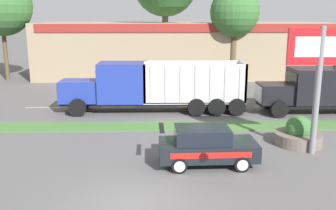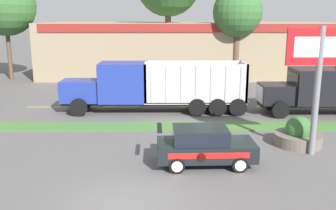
{
  "view_description": "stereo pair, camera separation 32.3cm",
  "coord_description": "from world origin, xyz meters",
  "px_view_note": "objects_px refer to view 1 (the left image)",
  "views": [
    {
      "loc": [
        1.0,
        -11.59,
        6.19
      ],
      "look_at": [
        1.5,
        8.81,
        1.39
      ],
      "focal_mm": 40.0,
      "sensor_mm": 36.0,
      "label": 1
    },
    {
      "loc": [
        1.33,
        -11.59,
        6.19
      ],
      "look_at": [
        1.5,
        8.81,
        1.39
      ],
      "focal_mm": 40.0,
      "sensor_mm": 36.0,
      "label": 2
    }
  ],
  "objects_px": {
    "store_sign_post": "(320,63)",
    "stone_planter": "(298,134)",
    "rally_car": "(206,146)",
    "dump_truck_lead": "(138,87)",
    "dump_truck_trail": "(333,89)"
  },
  "relations": [
    {
      "from": "store_sign_post",
      "to": "stone_planter",
      "type": "bearing_deg",
      "value": 98.88
    },
    {
      "from": "rally_car",
      "to": "stone_planter",
      "type": "height_order",
      "value": "rally_car"
    },
    {
      "from": "dump_truck_lead",
      "to": "dump_truck_trail",
      "type": "xyz_separation_m",
      "value": [
        12.81,
        -0.55,
        -0.06
      ]
    },
    {
      "from": "store_sign_post",
      "to": "stone_planter",
      "type": "height_order",
      "value": "store_sign_post"
    },
    {
      "from": "dump_truck_trail",
      "to": "store_sign_post",
      "type": "height_order",
      "value": "store_sign_post"
    },
    {
      "from": "rally_car",
      "to": "stone_planter",
      "type": "xyz_separation_m",
      "value": [
        4.92,
        2.51,
        -0.35
      ]
    },
    {
      "from": "dump_truck_lead",
      "to": "stone_planter",
      "type": "height_order",
      "value": "dump_truck_lead"
    },
    {
      "from": "dump_truck_trail",
      "to": "rally_car",
      "type": "xyz_separation_m",
      "value": [
        -9.41,
        -8.74,
        -0.75
      ]
    },
    {
      "from": "dump_truck_trail",
      "to": "stone_planter",
      "type": "height_order",
      "value": "dump_truck_trail"
    },
    {
      "from": "stone_planter",
      "to": "dump_truck_trail",
      "type": "bearing_deg",
      "value": 54.22
    },
    {
      "from": "dump_truck_lead",
      "to": "store_sign_post",
      "type": "bearing_deg",
      "value": -43.45
    },
    {
      "from": "rally_car",
      "to": "dump_truck_trail",
      "type": "bearing_deg",
      "value": 42.91
    },
    {
      "from": "dump_truck_lead",
      "to": "dump_truck_trail",
      "type": "bearing_deg",
      "value": -2.48
    },
    {
      "from": "dump_truck_lead",
      "to": "store_sign_post",
      "type": "xyz_separation_m",
      "value": [
        8.51,
        -8.06,
        2.54
      ]
    },
    {
      "from": "stone_planter",
      "to": "store_sign_post",
      "type": "bearing_deg",
      "value": -81.12
    }
  ]
}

